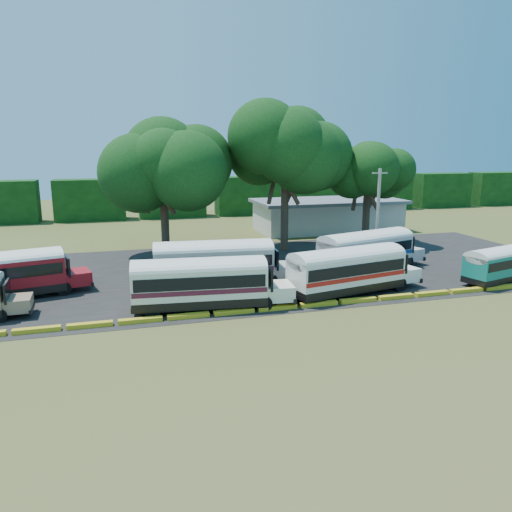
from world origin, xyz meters
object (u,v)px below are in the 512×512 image
object	(u,v)px
bus_red	(2,273)
bus_cream_west	(203,281)
bus_teal	(505,262)
bus_white_red	(349,268)
tree_west	(162,157)

from	to	relation	value
bus_red	bus_cream_west	world-z (taller)	bus_cream_west
bus_teal	bus_white_red	bearing A→B (deg)	163.88
bus_cream_west	bus_white_red	size ratio (longest dim) A/B	0.99
bus_cream_west	bus_teal	world-z (taller)	bus_cream_west
bus_white_red	tree_west	xyz separation A→B (m)	(-11.59, 17.22, 7.69)
bus_red	bus_white_red	xyz separation A→B (m)	(24.29, -5.68, 0.02)
bus_red	bus_white_red	world-z (taller)	bus_white_red
bus_teal	bus_red	bearing A→B (deg)	156.27
bus_cream_west	tree_west	distance (m)	19.32
bus_red	bus_teal	size ratio (longest dim) A/B	1.18
bus_white_red	tree_west	world-z (taller)	tree_west
bus_red	tree_west	bearing A→B (deg)	28.74
bus_red	bus_white_red	size ratio (longest dim) A/B	0.98
bus_cream_west	bus_white_red	bearing A→B (deg)	8.14
bus_red	bus_cream_west	distance (m)	14.69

